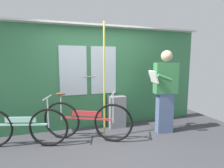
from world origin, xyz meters
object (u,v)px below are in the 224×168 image
at_px(bicycle_near_door, 86,120).
at_px(passenger_reading_newspaper, 165,90).
at_px(handrail_pole, 104,81).
at_px(trash_bin_by_wall, 117,111).
at_px(bicycle_leaning_behind, 21,127).

xyz_separation_m(bicycle_near_door, passenger_reading_newspaper, (1.68, -0.15, 0.55)).
height_order(passenger_reading_newspaper, handrail_pole, handrail_pole).
bearing_deg(handrail_pole, trash_bin_by_wall, 47.31).
relative_size(bicycle_near_door, bicycle_leaning_behind, 0.99).
distance_m(trash_bin_by_wall, handrail_pole, 1.01).
xyz_separation_m(trash_bin_by_wall, handrail_pole, (-0.43, -0.47, 0.79)).
xyz_separation_m(bicycle_leaning_behind, trash_bin_by_wall, (2.00, 0.39, -0.01)).
bearing_deg(bicycle_leaning_behind, trash_bin_by_wall, 27.36).
distance_m(bicycle_near_door, handrail_pole, 0.85).
bearing_deg(bicycle_leaning_behind, bicycle_near_door, 11.86).
relative_size(bicycle_leaning_behind, passenger_reading_newspaper, 0.93).
bearing_deg(bicycle_near_door, trash_bin_by_wall, 57.79).
height_order(bicycle_near_door, passenger_reading_newspaper, passenger_reading_newspaper).
bearing_deg(trash_bin_by_wall, handrail_pole, -132.69).
xyz_separation_m(bicycle_near_door, trash_bin_by_wall, (0.81, 0.48, -0.03)).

